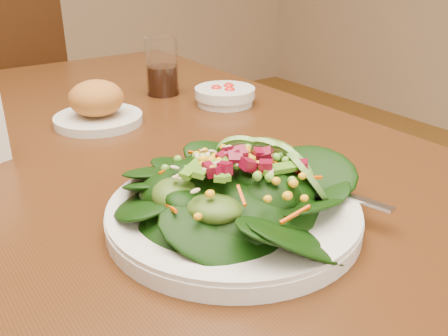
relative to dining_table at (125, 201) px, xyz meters
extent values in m
cube|color=#45210F|center=(0.00, 0.00, 0.08)|extent=(0.90, 1.40, 0.04)
cylinder|color=black|center=(0.39, 0.64, -0.29)|extent=(0.07, 0.07, 0.71)
cylinder|color=black|center=(0.09, 1.43, -0.43)|extent=(0.04, 0.04, 0.44)
cylinder|color=black|center=(0.23, 1.07, -0.43)|extent=(0.04, 0.04, 0.44)
cube|color=black|center=(0.05, 0.98, 0.08)|extent=(0.41, 0.18, 0.49)
cylinder|color=silver|center=(0.01, -0.30, 0.11)|extent=(0.31, 0.31, 0.02)
ellipsoid|color=black|center=(0.01, -0.30, 0.14)|extent=(0.21, 0.21, 0.05)
cube|color=silver|center=(0.14, -0.33, 0.12)|extent=(0.05, 0.18, 0.01)
cylinder|color=silver|center=(0.02, 0.14, 0.11)|extent=(0.16, 0.16, 0.02)
ellipsoid|color=#A75F28|center=(0.02, 0.14, 0.15)|extent=(0.10, 0.10, 0.07)
cylinder|color=silver|center=(0.28, 0.10, 0.12)|extent=(0.13, 0.13, 0.04)
sphere|color=red|center=(0.30, 0.11, 0.13)|extent=(0.03, 0.03, 0.03)
sphere|color=red|center=(0.27, 0.11, 0.13)|extent=(0.03, 0.03, 0.03)
sphere|color=red|center=(0.28, 0.08, 0.13)|extent=(0.03, 0.03, 0.03)
cylinder|color=silver|center=(0.21, 0.24, 0.16)|extent=(0.07, 0.07, 0.13)
cylinder|color=black|center=(0.21, 0.24, 0.13)|extent=(0.07, 0.07, 0.06)
camera|label=1|loc=(-0.30, -0.73, 0.41)|focal=40.00mm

